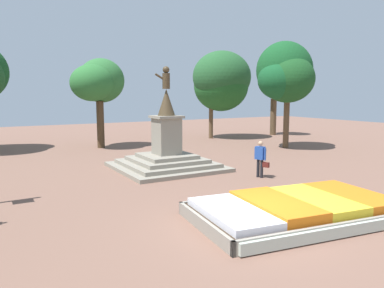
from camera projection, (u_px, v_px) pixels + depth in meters
ground_plane at (255, 226)px, 10.24m from camera, size 76.52×76.52×0.00m
flower_planter at (298, 210)px, 10.85m from camera, size 6.40×4.21×0.60m
statue_monument at (167, 153)px, 18.08m from camera, size 4.75×4.75×4.89m
pedestrian_with_handbag at (261, 157)px, 16.12m from camera, size 0.35×0.71×1.60m
park_tree_far_left at (285, 75)px, 24.41m from camera, size 4.14×4.06×7.04m
park_tree_behind_statue at (98, 82)px, 24.75m from camera, size 3.79×3.66×5.98m
park_tree_far_right at (221, 81)px, 30.28m from camera, size 4.86×4.57×7.05m
park_tree_street_side at (278, 85)px, 32.62m from camera, size 2.82×3.03×5.78m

